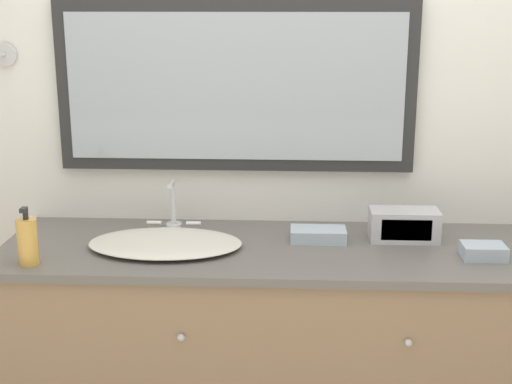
{
  "coord_description": "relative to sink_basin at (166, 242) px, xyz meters",
  "views": [
    {
      "loc": [
        -0.02,
        -2.06,
        1.7
      ],
      "look_at": [
        -0.14,
        0.32,
        1.05
      ],
      "focal_mm": 50.0,
      "sensor_mm": 36.0,
      "label": 1
    }
  ],
  "objects": [
    {
      "name": "wall_back",
      "position": [
        0.45,
        0.36,
        0.41
      ],
      "size": [
        8.0,
        0.18,
        2.55
      ],
      "color": "white",
      "rests_on": "ground_plane"
    },
    {
      "name": "appliance_box",
      "position": [
        0.85,
        0.12,
        0.04
      ],
      "size": [
        0.25,
        0.12,
        0.11
      ],
      "color": "#BCBCC1",
      "rests_on": "vanity_counter"
    },
    {
      "name": "sink_basin",
      "position": [
        0.0,
        0.0,
        0.0
      ],
      "size": [
        0.54,
        0.39,
        0.2
      ],
      "color": "silver",
      "rests_on": "vanity_counter"
    },
    {
      "name": "hand_towel_near_sink",
      "position": [
        1.09,
        -0.06,
        0.01
      ],
      "size": [
        0.14,
        0.1,
        0.05
      ],
      "color": "#A8B7C6",
      "rests_on": "vanity_counter"
    },
    {
      "name": "soap_bottle",
      "position": [
        -0.42,
        -0.19,
        0.06
      ],
      "size": [
        0.07,
        0.07,
        0.2
      ],
      "color": "gold",
      "rests_on": "vanity_counter"
    },
    {
      "name": "vanity_counter",
      "position": [
        0.46,
        0.02,
        -0.44
      ],
      "size": [
        2.09,
        0.62,
        0.85
      ],
      "color": "#937556",
      "rests_on": "ground_plane"
    },
    {
      "name": "hand_towel_far_corner",
      "position": [
        0.54,
        0.09,
        0.0
      ],
      "size": [
        0.2,
        0.11,
        0.05
      ],
      "color": "#A8B7C6",
      "rests_on": "vanity_counter"
    }
  ]
}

